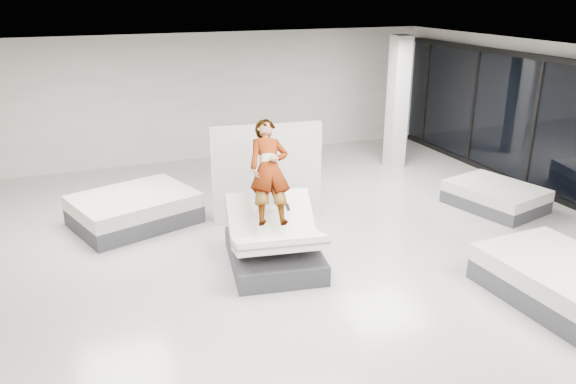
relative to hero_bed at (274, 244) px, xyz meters
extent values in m
plane|color=beige|center=(0.63, -0.63, -0.37)|extent=(14.00, 14.00, 0.00)
plane|color=#232326|center=(0.63, -0.63, 2.83)|extent=(14.00, 14.00, 0.00)
cube|color=silver|center=(0.63, 6.37, 1.23)|extent=(12.00, 0.04, 3.20)
cube|color=#3D3C42|center=(0.00, 0.02, -0.21)|extent=(1.67, 2.05, 0.32)
cube|color=white|center=(0.05, 0.31, 0.33)|extent=(1.51, 1.07, 0.74)
cube|color=slate|center=(0.05, 0.31, 0.33)|extent=(1.51, 0.98, 0.61)
cube|color=white|center=(-0.06, -0.39, 0.20)|extent=(1.52, 1.16, 0.48)
cube|color=slate|center=(-0.06, -0.39, 0.20)|extent=(1.54, 1.13, 0.31)
cube|color=white|center=(0.07, 0.42, 0.63)|extent=(0.56, 0.45, 0.33)
imported|color=slate|center=(0.05, 0.31, 0.86)|extent=(0.93, 1.75, 1.54)
cube|color=black|center=(0.21, -0.07, 0.62)|extent=(0.07, 0.15, 0.08)
cube|color=silver|center=(0.53, 1.78, 0.58)|extent=(2.08, 0.37, 1.90)
cube|color=#3D3C42|center=(5.06, 0.68, -0.24)|extent=(1.68, 2.00, 0.26)
cube|color=white|center=(5.06, 0.68, 0.00)|extent=(1.68, 2.00, 0.22)
cube|color=#3D3C42|center=(3.47, -2.52, -0.21)|extent=(1.68, 2.17, 0.31)
cube|color=white|center=(3.47, -2.52, 0.08)|extent=(1.68, 2.17, 0.26)
cube|color=#3D3C42|center=(-1.88, 2.54, -0.21)|extent=(2.52, 2.19, 0.32)
cube|color=white|center=(-1.88, 2.54, 0.08)|extent=(2.52, 2.19, 0.27)
cube|color=beige|center=(4.63, 3.87, 1.23)|extent=(0.40, 0.40, 3.20)
cube|color=black|center=(6.53, 1.37, 1.08)|extent=(0.09, 0.08, 2.80)
cube|color=black|center=(6.53, 3.37, 1.08)|extent=(0.09, 0.08, 2.80)
cube|color=black|center=(6.53, 5.37, 1.08)|extent=(0.09, 0.08, 2.80)
camera|label=1|loc=(-2.81, -7.70, 3.89)|focal=35.00mm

